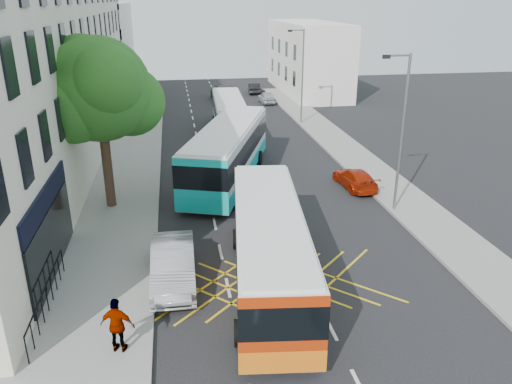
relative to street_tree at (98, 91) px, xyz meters
name	(u,v)px	position (x,y,z in m)	size (l,w,h in m)	color
pavement_left	(112,206)	(0.01, 0.03, -6.22)	(5.00, 70.00, 0.15)	gray
pavement_right	(392,189)	(16.01, 0.03, -6.22)	(3.00, 70.00, 0.15)	gray
terrace_main	(29,61)	(-5.49, 9.52, 0.46)	(8.30, 45.00, 13.50)	beige
terrace_far	(95,47)	(-5.49, 40.03, -1.29)	(8.00, 20.00, 10.00)	silver
building_right	(307,58)	(19.51, 33.03, -2.29)	(6.00, 18.00, 8.00)	silver
street_tree	(98,91)	(0.00, 0.00, 0.00)	(6.30, 5.70, 8.80)	#382619
lamp_near	(401,126)	(14.71, -2.97, -1.68)	(1.45, 0.15, 8.00)	slate
lamp_far	(301,72)	(14.71, 17.03, -1.68)	(1.45, 0.15, 8.00)	slate
railings	(47,297)	(-1.19, -9.67, -5.57)	(0.08, 5.60, 1.14)	black
bus_near	(269,246)	(6.94, -8.90, -4.64)	(3.84, 11.35, 3.13)	silver
bus_mid	(228,152)	(6.69, 3.24, -4.47)	(6.68, 12.53, 3.45)	silver
bus_far	(229,114)	(8.13, 15.02, -4.75)	(2.95, 10.51, 2.93)	silver
parked_car_silver	(173,264)	(3.24, -8.17, -5.50)	(1.67, 4.78, 1.58)	#929399
red_hatchback	(355,178)	(14.01, 0.84, -5.73)	(1.59, 3.91, 1.13)	#A82007
distant_car_grey	(224,93)	(9.21, 29.64, -5.56)	(2.44, 5.30, 1.47)	#3A3D41
distant_car_silver	(267,97)	(13.50, 26.93, -5.69)	(1.42, 3.54, 1.21)	#AEB0B6
distant_car_dark	(254,88)	(13.15, 33.07, -5.68)	(1.30, 3.72, 1.23)	black
pedestrian_far	(118,325)	(1.51, -12.27, -5.20)	(1.10, 0.46, 1.88)	gray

